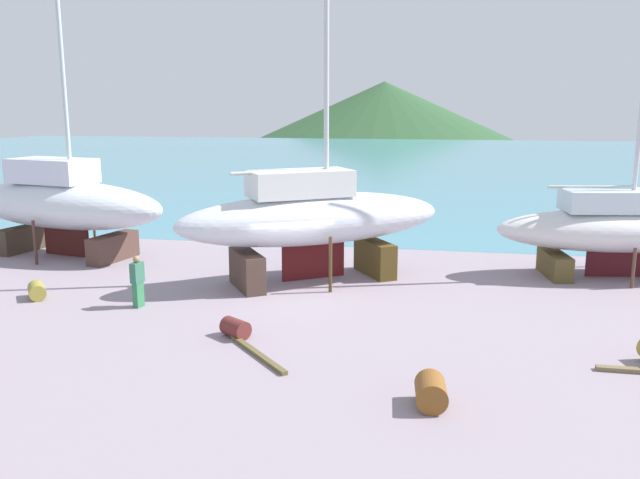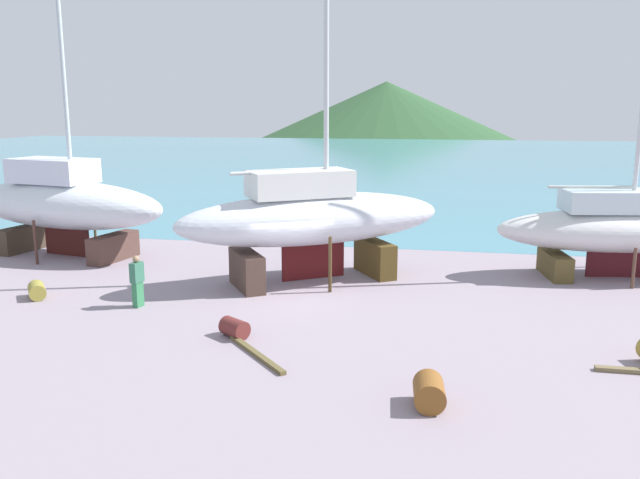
{
  "view_description": "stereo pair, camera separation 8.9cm",
  "coord_description": "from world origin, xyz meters",
  "px_view_note": "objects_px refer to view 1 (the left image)",
  "views": [
    {
      "loc": [
        4.88,
        -21.22,
        6.35
      ],
      "look_at": [
        0.25,
        3.23,
        1.23
      ],
      "focal_mm": 36.91,
      "sensor_mm": 36.0,
      "label": 1
    },
    {
      "loc": [
        4.96,
        -21.2,
        6.35
      ],
      "look_at": [
        0.25,
        3.23,
        1.23
      ],
      "focal_mm": 36.91,
      "sensor_mm": 36.0,
      "label": 2
    }
  ],
  "objects_px": {
    "barrel_blue_faded": "(236,328)",
    "barrel_tar_black": "(431,392)",
    "barrel_ochre": "(37,291)",
    "sailboat_far_slipway": "(63,202)",
    "worker": "(138,281)",
    "sailboat_small_center": "(312,217)",
    "sailboat_large_starboard": "(617,229)"
  },
  "relations": [
    {
      "from": "sailboat_large_starboard",
      "to": "barrel_blue_faded",
      "type": "distance_m",
      "value": 14.97
    },
    {
      "from": "sailboat_large_starboard",
      "to": "barrel_ochre",
      "type": "distance_m",
      "value": 20.71
    },
    {
      "from": "sailboat_far_slipway",
      "to": "worker",
      "type": "distance_m",
      "value": 9.0
    },
    {
      "from": "barrel_blue_faded",
      "to": "barrel_tar_black",
      "type": "distance_m",
      "value": 6.37
    },
    {
      "from": "sailboat_small_center",
      "to": "barrel_tar_black",
      "type": "distance_m",
      "value": 10.73
    },
    {
      "from": "sailboat_large_starboard",
      "to": "barrel_ochre",
      "type": "relative_size",
      "value": 15.61
    },
    {
      "from": "barrel_tar_black",
      "to": "sailboat_large_starboard",
      "type": "bearing_deg",
      "value": 62.17
    },
    {
      "from": "sailboat_far_slipway",
      "to": "worker",
      "type": "xyz_separation_m",
      "value": [
        6.33,
        -6.24,
        -1.42
      ]
    },
    {
      "from": "worker",
      "to": "barrel_blue_faded",
      "type": "distance_m",
      "value": 4.47
    },
    {
      "from": "worker",
      "to": "sailboat_far_slipway",
      "type": "bearing_deg",
      "value": -31.21
    },
    {
      "from": "sailboat_large_starboard",
      "to": "barrel_tar_black",
      "type": "xyz_separation_m",
      "value": [
        -6.48,
        -12.27,
        -1.5
      ]
    },
    {
      "from": "barrel_ochre",
      "to": "sailboat_far_slipway",
      "type": "bearing_deg",
      "value": 113.24
    },
    {
      "from": "worker",
      "to": "barrel_blue_faded",
      "type": "relative_size",
      "value": 2.12
    },
    {
      "from": "sailboat_large_starboard",
      "to": "sailboat_far_slipway",
      "type": "relative_size",
      "value": 0.78
    },
    {
      "from": "sailboat_far_slipway",
      "to": "barrel_tar_black",
      "type": "bearing_deg",
      "value": -25.27
    },
    {
      "from": "sailboat_far_slipway",
      "to": "barrel_tar_black",
      "type": "distance_m",
      "value": 19.63
    },
    {
      "from": "barrel_ochre",
      "to": "sailboat_large_starboard",
      "type": "bearing_deg",
      "value": 18.66
    },
    {
      "from": "sailboat_small_center",
      "to": "sailboat_large_starboard",
      "type": "relative_size",
      "value": 1.27
    },
    {
      "from": "sailboat_small_center",
      "to": "sailboat_far_slipway",
      "type": "xyz_separation_m",
      "value": [
        -11.17,
        2.15,
        -0.09
      ]
    },
    {
      "from": "sailboat_large_starboard",
      "to": "barrel_blue_faded",
      "type": "bearing_deg",
      "value": -151.86
    },
    {
      "from": "sailboat_large_starboard",
      "to": "sailboat_far_slipway",
      "type": "bearing_deg",
      "value": 172.81
    },
    {
      "from": "sailboat_far_slipway",
      "to": "barrel_tar_black",
      "type": "height_order",
      "value": "sailboat_far_slipway"
    },
    {
      "from": "barrel_ochre",
      "to": "barrel_tar_black",
      "type": "bearing_deg",
      "value": -23.39
    },
    {
      "from": "sailboat_small_center",
      "to": "worker",
      "type": "bearing_deg",
      "value": -172.98
    },
    {
      "from": "worker",
      "to": "barrel_ochre",
      "type": "bearing_deg",
      "value": 9.78
    },
    {
      "from": "sailboat_small_center",
      "to": "barrel_blue_faded",
      "type": "height_order",
      "value": "sailboat_small_center"
    },
    {
      "from": "worker",
      "to": "sailboat_small_center",
      "type": "bearing_deg",
      "value": -126.37
    },
    {
      "from": "worker",
      "to": "barrel_tar_black",
      "type": "bearing_deg",
      "value": 163.22
    },
    {
      "from": "sailboat_small_center",
      "to": "barrel_tar_black",
      "type": "bearing_deg",
      "value": -97.93
    },
    {
      "from": "barrel_tar_black",
      "to": "sailboat_far_slipway",
      "type": "bearing_deg",
      "value": 143.33
    },
    {
      "from": "sailboat_small_center",
      "to": "barrel_ochre",
      "type": "height_order",
      "value": "sailboat_small_center"
    },
    {
      "from": "barrel_blue_faded",
      "to": "barrel_ochre",
      "type": "bearing_deg",
      "value": 163.07
    }
  ]
}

